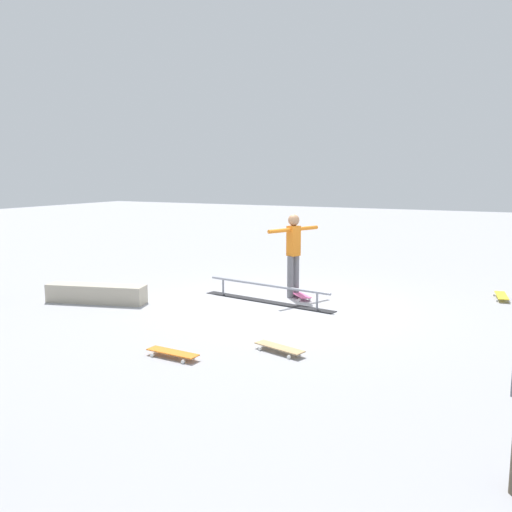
{
  "coord_description": "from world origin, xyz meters",
  "views": [
    {
      "loc": [
        -4.22,
        9.47,
        2.55
      ],
      "look_at": [
        0.39,
        0.35,
        1.0
      ],
      "focal_mm": 38.33,
      "sensor_mm": 36.0,
      "label": 1
    }
  ],
  "objects_px": {
    "skateboard_main": "(299,294)",
    "loose_skateboard_natural": "(279,348)",
    "loose_skateboard_orange": "(173,353)",
    "skate_ledge": "(96,294)",
    "grind_rail": "(267,294)",
    "skater_main": "(293,249)",
    "loose_skateboard_yellow": "(502,296)"
  },
  "relations": [
    {
      "from": "skater_main",
      "to": "skateboard_main",
      "type": "distance_m",
      "value": 0.94
    },
    {
      "from": "skateboard_main",
      "to": "loose_skateboard_natural",
      "type": "bearing_deg",
      "value": -29.23
    },
    {
      "from": "grind_rail",
      "to": "skater_main",
      "type": "distance_m",
      "value": 1.1
    },
    {
      "from": "grind_rail",
      "to": "loose_skateboard_natural",
      "type": "height_order",
      "value": "grind_rail"
    },
    {
      "from": "grind_rail",
      "to": "loose_skateboard_orange",
      "type": "bearing_deg",
      "value": 103.17
    },
    {
      "from": "skate_ledge",
      "to": "skater_main",
      "type": "distance_m",
      "value": 4.07
    },
    {
      "from": "skate_ledge",
      "to": "loose_skateboard_orange",
      "type": "distance_m",
      "value": 3.87
    },
    {
      "from": "skate_ledge",
      "to": "loose_skateboard_orange",
      "type": "xyz_separation_m",
      "value": [
        -3.29,
        2.04,
        -0.11
      ]
    },
    {
      "from": "skate_ledge",
      "to": "skater_main",
      "type": "relative_size",
      "value": 1.16
    },
    {
      "from": "loose_skateboard_natural",
      "to": "loose_skateboard_orange",
      "type": "relative_size",
      "value": 1.02
    },
    {
      "from": "grind_rail",
      "to": "skateboard_main",
      "type": "xyz_separation_m",
      "value": [
        -0.43,
        -0.62,
        -0.09
      ]
    },
    {
      "from": "loose_skateboard_natural",
      "to": "skate_ledge",
      "type": "bearing_deg",
      "value": -178.53
    },
    {
      "from": "loose_skateboard_natural",
      "to": "skater_main",
      "type": "bearing_deg",
      "value": 125.75
    },
    {
      "from": "skateboard_main",
      "to": "loose_skateboard_orange",
      "type": "distance_m",
      "value": 4.23
    },
    {
      "from": "skate_ledge",
      "to": "loose_skateboard_orange",
      "type": "relative_size",
      "value": 2.47
    },
    {
      "from": "loose_skateboard_orange",
      "to": "loose_skateboard_yellow",
      "type": "height_order",
      "value": "same"
    },
    {
      "from": "grind_rail",
      "to": "loose_skateboard_orange",
      "type": "relative_size",
      "value": 3.7
    },
    {
      "from": "skateboard_main",
      "to": "loose_skateboard_orange",
      "type": "height_order",
      "value": "same"
    },
    {
      "from": "skateboard_main",
      "to": "loose_skateboard_yellow",
      "type": "bearing_deg",
      "value": 68.21
    },
    {
      "from": "skate_ledge",
      "to": "grind_rail",
      "type": "bearing_deg",
      "value": -152.62
    },
    {
      "from": "skateboard_main",
      "to": "loose_skateboard_yellow",
      "type": "distance_m",
      "value": 4.15
    },
    {
      "from": "loose_skateboard_orange",
      "to": "skate_ledge",
      "type": "bearing_deg",
      "value": -28.18
    },
    {
      "from": "loose_skateboard_yellow",
      "to": "skater_main",
      "type": "bearing_deg",
      "value": 105.13
    },
    {
      "from": "skate_ledge",
      "to": "loose_skateboard_yellow",
      "type": "distance_m",
      "value": 8.22
    },
    {
      "from": "skateboard_main",
      "to": "skater_main",
      "type": "bearing_deg",
      "value": -148.15
    },
    {
      "from": "grind_rail",
      "to": "skate_ledge",
      "type": "xyz_separation_m",
      "value": [
        3.03,
        1.57,
        0.02
      ]
    },
    {
      "from": "skateboard_main",
      "to": "loose_skateboard_orange",
      "type": "bearing_deg",
      "value": -49.25
    },
    {
      "from": "skater_main",
      "to": "loose_skateboard_orange",
      "type": "relative_size",
      "value": 2.13
    },
    {
      "from": "grind_rail",
      "to": "skate_ledge",
      "type": "distance_m",
      "value": 3.41
    },
    {
      "from": "skate_ledge",
      "to": "skateboard_main",
      "type": "distance_m",
      "value": 4.09
    },
    {
      "from": "skate_ledge",
      "to": "skateboard_main",
      "type": "bearing_deg",
      "value": -147.64
    },
    {
      "from": "skate_ledge",
      "to": "skater_main",
      "type": "bearing_deg",
      "value": -146.21
    }
  ]
}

